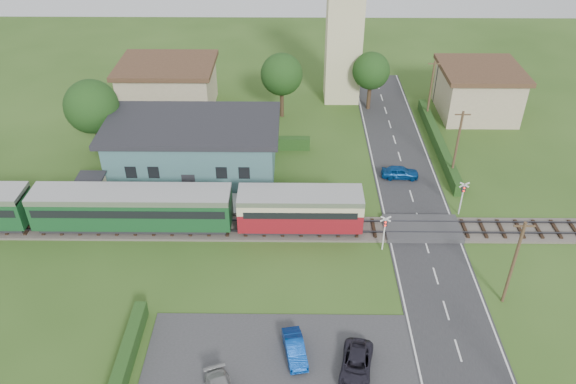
{
  "coord_description": "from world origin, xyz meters",
  "views": [
    {
      "loc": [
        -0.7,
        -34.69,
        28.74
      ],
      "look_at": [
        -1.11,
        4.0,
        2.44
      ],
      "focal_mm": 35.0,
      "sensor_mm": 36.0,
      "label": 1
    }
  ],
  "objects_px": {
    "equipment_hut": "(92,190)",
    "train": "(93,207)",
    "car_on_road": "(400,172)",
    "pedestrian_far": "(111,194)",
    "car_park_blue": "(295,349)",
    "house_east": "(478,90)",
    "crossing_signal_far": "(463,193)",
    "church_tower": "(345,13)",
    "crossing_signal_near": "(385,228)",
    "house_west": "(169,86)",
    "car_park_dark": "(356,365)",
    "pedestrian_near": "(253,193)",
    "station_building": "(194,147)"
  },
  "relations": [
    {
      "from": "church_tower",
      "to": "car_park_dark",
      "type": "xyz_separation_m",
      "value": [
        -1.74,
        -40.18,
        -9.59
      ]
    },
    {
      "from": "house_west",
      "to": "pedestrian_far",
      "type": "xyz_separation_m",
      "value": [
        -1.41,
        -19.92,
        -1.41
      ]
    },
    {
      "from": "house_west",
      "to": "pedestrian_near",
      "type": "xyz_separation_m",
      "value": [
        10.8,
        -19.47,
        -1.5
      ]
    },
    {
      "from": "train",
      "to": "crossing_signal_far",
      "type": "relative_size",
      "value": 13.18
    },
    {
      "from": "crossing_signal_near",
      "to": "equipment_hut",
      "type": "bearing_deg",
      "value": 167.06
    },
    {
      "from": "station_building",
      "to": "crossing_signal_near",
      "type": "relative_size",
      "value": 4.88
    },
    {
      "from": "house_west",
      "to": "car_on_road",
      "type": "bearing_deg",
      "value": -31.47
    },
    {
      "from": "house_east",
      "to": "equipment_hut",
      "type": "bearing_deg",
      "value": -153.68
    },
    {
      "from": "house_west",
      "to": "house_east",
      "type": "distance_m",
      "value": 35.01
    },
    {
      "from": "car_park_blue",
      "to": "car_on_road",
      "type": "bearing_deg",
      "value": 54.14
    },
    {
      "from": "church_tower",
      "to": "train",
      "type": "bearing_deg",
      "value": -130.08
    },
    {
      "from": "house_east",
      "to": "car_on_road",
      "type": "distance_m",
      "value": 17.64
    },
    {
      "from": "car_park_blue",
      "to": "pedestrian_far",
      "type": "relative_size",
      "value": 1.79
    },
    {
      "from": "station_building",
      "to": "car_on_road",
      "type": "relative_size",
      "value": 4.61
    },
    {
      "from": "crossing_signal_far",
      "to": "car_park_blue",
      "type": "bearing_deg",
      "value": -132.59
    },
    {
      "from": "train",
      "to": "car_park_blue",
      "type": "distance_m",
      "value": 20.94
    },
    {
      "from": "church_tower",
      "to": "house_west",
      "type": "height_order",
      "value": "church_tower"
    },
    {
      "from": "crossing_signal_near",
      "to": "church_tower",
      "type": "bearing_deg",
      "value": 92.82
    },
    {
      "from": "crossing_signal_near",
      "to": "car_park_dark",
      "type": "relative_size",
      "value": 0.82
    },
    {
      "from": "train",
      "to": "pedestrian_far",
      "type": "height_order",
      "value": "train"
    },
    {
      "from": "train",
      "to": "car_park_dark",
      "type": "xyz_separation_m",
      "value": [
        20.14,
        -14.18,
        -1.54
      ]
    },
    {
      "from": "station_building",
      "to": "house_east",
      "type": "distance_m",
      "value": 32.7
    },
    {
      "from": "train",
      "to": "crossing_signal_far",
      "type": "xyz_separation_m",
      "value": [
        30.48,
        2.39,
        -0.04
      ]
    },
    {
      "from": "crossing_signal_near",
      "to": "car_park_dark",
      "type": "bearing_deg",
      "value": -104.96
    },
    {
      "from": "church_tower",
      "to": "car_on_road",
      "type": "relative_size",
      "value": 5.07
    },
    {
      "from": "crossing_signal_far",
      "to": "church_tower",
      "type": "bearing_deg",
      "value": 110.02
    },
    {
      "from": "equipment_hut",
      "to": "car_park_blue",
      "type": "xyz_separation_m",
      "value": [
        17.48,
        -16.16,
        -1.12
      ]
    },
    {
      "from": "church_tower",
      "to": "car_park_blue",
      "type": "xyz_separation_m",
      "value": [
        -5.52,
        -38.96,
        -9.59
      ]
    },
    {
      "from": "church_tower",
      "to": "crossing_signal_near",
      "type": "distance_m",
      "value": 29.57
    },
    {
      "from": "car_on_road",
      "to": "pedestrian_far",
      "type": "distance_m",
      "value": 26.27
    },
    {
      "from": "house_east",
      "to": "crossing_signal_far",
      "type": "distance_m",
      "value": 20.64
    },
    {
      "from": "crossing_signal_far",
      "to": "pedestrian_near",
      "type": "bearing_deg",
      "value": 176.35
    },
    {
      "from": "equipment_hut",
      "to": "pedestrian_near",
      "type": "bearing_deg",
      "value": 1.36
    },
    {
      "from": "crossing_signal_near",
      "to": "crossing_signal_far",
      "type": "height_order",
      "value": "same"
    },
    {
      "from": "equipment_hut",
      "to": "crossing_signal_far",
      "type": "xyz_separation_m",
      "value": [
        31.6,
        -0.81,
        0.39
      ]
    },
    {
      "from": "station_building",
      "to": "equipment_hut",
      "type": "bearing_deg",
      "value": -144.08
    },
    {
      "from": "equipment_hut",
      "to": "house_west",
      "type": "xyz_separation_m",
      "value": [
        3.0,
        19.8,
        1.04
      ]
    },
    {
      "from": "crossing_signal_far",
      "to": "house_west",
      "type": "bearing_deg",
      "value": 144.23
    },
    {
      "from": "crossing_signal_far",
      "to": "car_on_road",
      "type": "bearing_deg",
      "value": 126.61
    },
    {
      "from": "crossing_signal_near",
      "to": "pedestrian_near",
      "type": "relative_size",
      "value": 1.94
    },
    {
      "from": "equipment_hut",
      "to": "crossing_signal_near",
      "type": "height_order",
      "value": "crossing_signal_near"
    },
    {
      "from": "church_tower",
      "to": "crossing_signal_far",
      "type": "relative_size",
      "value": 5.37
    },
    {
      "from": "equipment_hut",
      "to": "pedestrian_near",
      "type": "height_order",
      "value": "equipment_hut"
    },
    {
      "from": "house_east",
      "to": "pedestrian_near",
      "type": "xyz_separation_m",
      "value": [
        -24.2,
        -18.47,
        -1.5
      ]
    },
    {
      "from": "train",
      "to": "house_west",
      "type": "bearing_deg",
      "value": 85.32
    },
    {
      "from": "equipment_hut",
      "to": "house_west",
      "type": "relative_size",
      "value": 0.24
    },
    {
      "from": "train",
      "to": "car_on_road",
      "type": "xyz_separation_m",
      "value": [
        26.26,
        8.08,
        -1.54
      ]
    },
    {
      "from": "equipment_hut",
      "to": "train",
      "type": "bearing_deg",
      "value": -70.75
    },
    {
      "from": "equipment_hut",
      "to": "car_park_blue",
      "type": "bearing_deg",
      "value": -42.75
    },
    {
      "from": "car_on_road",
      "to": "car_park_dark",
      "type": "relative_size",
      "value": 0.87
    }
  ]
}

